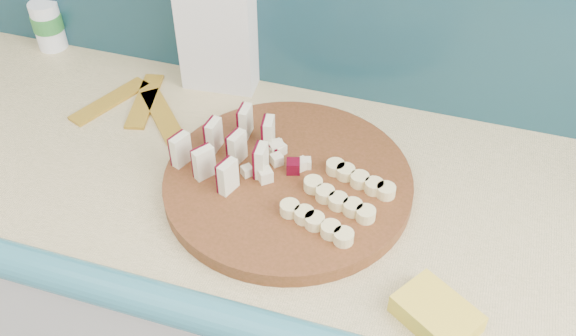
{
  "coord_description": "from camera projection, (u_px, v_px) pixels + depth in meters",
  "views": [
    {
      "loc": [
        0.42,
        0.73,
        1.69
      ],
      "look_at": [
        0.18,
        1.49,
        0.96
      ],
      "focal_mm": 40.0,
      "sensor_mm": 36.0,
      "label": 1
    }
  ],
  "objects": [
    {
      "name": "sponge",
      "position": [
        436.0,
        314.0,
        0.9
      ],
      "size": [
        0.14,
        0.13,
        0.03
      ],
      "primitive_type": "cube",
      "rotation": [
        0.0,
        0.0,
        -0.57
      ],
      "color": "yellow",
      "rests_on": "kitchen_counter"
    },
    {
      "name": "apple_wedges",
      "position": [
        230.0,
        148.0,
        1.11
      ],
      "size": [
        0.17,
        0.19,
        0.06
      ],
      "color": "#F1EAC1",
      "rests_on": "cutting_board"
    },
    {
      "name": "kitchen_counter",
      "position": [
        256.0,
        319.0,
        1.45
      ],
      "size": [
        2.2,
        0.63,
        0.91
      ],
      "color": "beige",
      "rests_on": "ground"
    },
    {
      "name": "banana_peel",
      "position": [
        139.0,
        106.0,
        1.28
      ],
      "size": [
        0.25,
        0.2,
        0.01
      ],
      "rotation": [
        0.0,
        0.0,
        0.06
      ],
      "color": "gold",
      "rests_on": "kitchen_counter"
    },
    {
      "name": "banana_slices",
      "position": [
        339.0,
        200.0,
        1.04
      ],
      "size": [
        0.17,
        0.19,
        0.02
      ],
      "color": "#F9E398",
      "rests_on": "cutting_board"
    },
    {
      "name": "canister",
      "position": [
        48.0,
        24.0,
        1.41
      ],
      "size": [
        0.07,
        0.07,
        0.11
      ],
      "rotation": [
        0.0,
        0.0,
        -0.37
      ],
      "color": "white",
      "rests_on": "kitchen_counter"
    },
    {
      "name": "apple_chunks",
      "position": [
        275.0,
        165.0,
        1.1
      ],
      "size": [
        0.06,
        0.07,
        0.02
      ],
      "color": "#F1ECC1",
      "rests_on": "cutting_board"
    },
    {
      "name": "flour_bag",
      "position": [
        220.0,
        25.0,
        1.27
      ],
      "size": [
        0.16,
        0.12,
        0.25
      ],
      "primitive_type": "cube",
      "rotation": [
        0.0,
        0.0,
        0.09
      ],
      "color": "silver",
      "rests_on": "kitchen_counter"
    },
    {
      "name": "cutting_board",
      "position": [
        288.0,
        182.0,
        1.11
      ],
      "size": [
        0.55,
        0.55,
        0.03
      ],
      "primitive_type": "cylinder",
      "rotation": [
        0.0,
        0.0,
        -0.36
      ],
      "color": "#492A0F",
      "rests_on": "kitchen_counter"
    }
  ]
}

